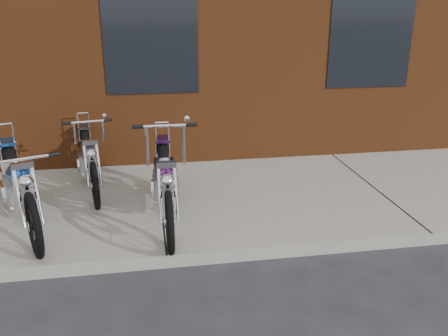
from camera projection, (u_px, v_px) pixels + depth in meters
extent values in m
plane|color=#26262C|center=(167.00, 268.00, 4.95)|extent=(120.00, 120.00, 0.00)
cube|color=gray|center=(161.00, 205.00, 6.32)|extent=(22.00, 3.00, 0.15)
torus|color=black|center=(164.00, 171.00, 6.24)|extent=(0.15, 0.75, 0.75)
torus|color=black|center=(170.00, 229.00, 4.72)|extent=(0.08, 0.68, 0.68)
cube|color=#9FA1A7|center=(166.00, 191.00, 5.62)|extent=(0.29, 0.42, 0.31)
ellipsoid|color=#571E69|center=(166.00, 175.00, 5.25)|extent=(0.28, 0.57, 0.32)
cube|color=black|center=(164.00, 167.00, 5.80)|extent=(0.25, 0.29, 0.06)
cylinder|color=silver|center=(169.00, 199.00, 4.76)|extent=(0.04, 0.30, 0.56)
cylinder|color=silver|center=(165.00, 129.00, 4.65)|extent=(0.57, 0.04, 0.03)
cylinder|color=silver|center=(163.00, 144.00, 6.03)|extent=(0.02, 0.02, 0.50)
cylinder|color=silver|center=(176.00, 194.00, 5.89)|extent=(0.06, 0.94, 0.05)
torus|color=black|center=(13.00, 176.00, 6.02)|extent=(0.41, 0.78, 0.78)
torus|color=black|center=(37.00, 232.00, 4.65)|extent=(0.32, 0.68, 0.70)
cube|color=#9FA1A7|center=(21.00, 195.00, 5.46)|extent=(0.43, 0.51, 0.32)
ellipsoid|color=blue|center=(21.00, 178.00, 5.11)|extent=(0.47, 0.65, 0.33)
cube|color=beige|center=(15.00, 171.00, 5.62)|extent=(0.35, 0.37, 0.06)
cylinder|color=silver|center=(31.00, 200.00, 4.66)|extent=(0.15, 0.31, 0.58)
cylinder|color=silver|center=(24.00, 163.00, 4.66)|extent=(0.57, 0.24, 0.03)
cylinder|color=silver|center=(9.00, 147.00, 5.81)|extent=(0.03, 0.03, 0.52)
cylinder|color=silver|center=(31.00, 197.00, 5.76)|extent=(0.39, 0.93, 0.05)
torus|color=black|center=(87.00, 153.00, 7.12)|extent=(0.25, 0.70, 0.69)
torus|color=black|center=(96.00, 190.00, 5.80)|extent=(0.17, 0.62, 0.62)
cube|color=#9FA1A7|center=(90.00, 166.00, 6.58)|extent=(0.33, 0.42, 0.29)
ellipsoid|color=#2C2C2E|center=(90.00, 152.00, 6.25)|extent=(0.34, 0.56, 0.29)
cube|color=black|center=(87.00, 148.00, 6.74)|extent=(0.27, 0.30, 0.06)
cylinder|color=silver|center=(93.00, 167.00, 5.82)|extent=(0.09, 0.28, 0.52)
cylinder|color=silver|center=(89.00, 124.00, 5.76)|extent=(0.52, 0.12, 0.03)
cylinder|color=silver|center=(85.00, 130.00, 6.94)|extent=(0.02, 0.02, 0.46)
cylinder|color=silver|center=(98.00, 168.00, 6.85)|extent=(0.20, 0.86, 0.05)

